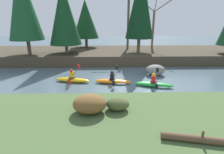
% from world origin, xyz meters
% --- Properties ---
extents(ground_plane, '(90.00, 90.00, 0.00)m').
position_xyz_m(ground_plane, '(0.00, 0.00, 0.00)').
color(ground_plane, '#4C606B').
extents(riverbank_near, '(44.00, 6.08, 0.76)m').
position_xyz_m(riverbank_near, '(0.00, -6.69, 0.38)').
color(riverbank_near, '#4C6638').
rests_on(riverbank_near, ground).
extents(riverbank_far, '(44.00, 8.48, 1.08)m').
position_xyz_m(riverbank_far, '(0.00, 9.01, 0.54)').
color(riverbank_far, '#473D2D').
rests_on(riverbank_far, ground).
extents(conifer_tree_far_left, '(3.38, 3.38, 8.69)m').
position_xyz_m(conifer_tree_far_left, '(-9.25, 6.18, 6.19)').
color(conifer_tree_far_left, brown).
rests_on(conifer_tree_far_left, riverbank_far).
extents(conifer_tree_left, '(3.38, 3.38, 7.28)m').
position_xyz_m(conifer_tree_left, '(-5.50, 6.94, 5.20)').
color(conifer_tree_left, '#7A664C').
rests_on(conifer_tree_left, riverbank_far).
extents(conifer_tree_mid_left, '(3.42, 3.42, 6.04)m').
position_xyz_m(conifer_tree_mid_left, '(-3.87, 11.68, 4.70)').
color(conifer_tree_mid_left, brown).
rests_on(conifer_tree_mid_left, riverbank_far).
extents(conifer_tree_centre, '(3.06, 3.06, 8.81)m').
position_xyz_m(conifer_tree_centre, '(2.50, 7.33, 6.26)').
color(conifer_tree_centre, brown).
rests_on(conifer_tree_centre, riverbank_far).
extents(bare_tree_upstream, '(4.31, 4.26, 7.90)m').
position_xyz_m(bare_tree_upstream, '(1.59, 10.06, 4.80)').
color(bare_tree_upstream, brown).
rests_on(bare_tree_upstream, riverbank_far).
extents(bare_tree_mid_upstream, '(3.46, 3.42, 6.26)m').
position_xyz_m(bare_tree_mid_upstream, '(5.03, 11.27, 4.04)').
color(bare_tree_mid_upstream, brown).
rests_on(bare_tree_mid_upstream, riverbank_far).
extents(shrub_clump_second, '(1.42, 1.19, 0.77)m').
position_xyz_m(shrub_clump_second, '(-1.76, -5.73, 1.14)').
color(shrub_clump_second, brown).
rests_on(shrub_clump_second, riverbank_near).
extents(shrub_clump_third, '(1.00, 0.83, 0.54)m').
position_xyz_m(shrub_clump_third, '(-0.56, -5.53, 1.03)').
color(shrub_clump_third, '#4C562D').
rests_on(shrub_clump_third, riverbank_near).
extents(kayaker_lead, '(2.77, 2.03, 1.20)m').
position_xyz_m(kayaker_lead, '(2.39, -0.85, 0.20)').
color(kayaker_lead, green).
rests_on(kayaker_lead, ground).
extents(kayaker_middle, '(2.80, 2.07, 1.20)m').
position_xyz_m(kayaker_middle, '(-0.51, -0.11, 0.20)').
color(kayaker_middle, orange).
rests_on(kayaker_middle, ground).
extents(kayaker_trailing, '(2.79, 2.05, 1.20)m').
position_xyz_m(kayaker_trailing, '(-3.67, 0.33, 0.22)').
color(kayaker_trailing, yellow).
rests_on(kayaker_trailing, ground).
extents(boulder_midstream, '(1.62, 1.27, 0.92)m').
position_xyz_m(boulder_midstream, '(3.12, 2.00, 0.46)').
color(boulder_midstream, gray).
rests_on(boulder_midstream, ground).
extents(driftwood_log, '(2.12, 0.68, 0.44)m').
position_xyz_m(driftwood_log, '(1.79, -7.77, 0.88)').
color(driftwood_log, brown).
rests_on(driftwood_log, riverbank_near).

